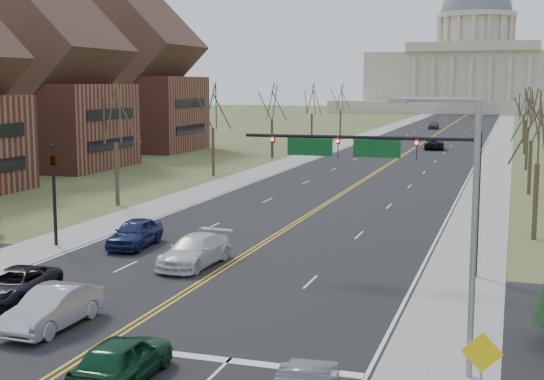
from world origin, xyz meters
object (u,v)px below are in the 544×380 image
Objects in this scene: signal_mast at (376,158)px; car_far_nb at (434,144)px; signal_left at (54,183)px; car_sb_outer_lead at (15,284)px; car_sb_inner_second at (195,251)px; car_nb_inner_lead at (122,359)px; warn_sign at (482,362)px; car_sb_inner_lead at (53,308)px; car_far_sb at (434,125)px; car_sb_outer_second at (135,233)px; street_light at (466,219)px.

signal_mast reaches higher than car_far_nb.
signal_left reaches higher than car_sb_outer_lead.
car_far_nb is at bearing 90.53° from car_sb_inner_second.
car_sb_inner_second reaches higher than car_nb_inner_lead.
warn_sign reaches higher than car_nb_inner_lead.
car_far_sb is (0.60, 138.64, 0.02)m from car_sb_inner_lead.
warn_sign is 0.59× the size of car_sb_outer_second.
car_far_sb is (4.63, 124.29, -0.00)m from car_sb_outer_second.
street_light is 1.85× the size of car_sb_inner_lead.
car_sb_inner_lead is 1.00× the size of car_sb_outer_second.
car_sb_outer_second is at bearing 143.34° from street_light.
car_nb_inner_lead is 6.63m from car_sb_inner_lead.
signal_left is 2.09× the size of warn_sign.
signal_left is 125.74m from car_far_sb.
warn_sign is 27.57m from car_sb_outer_second.
signal_mast is at bearing 111.41° from street_light.
street_light reaches higher than car_far_nb.
car_sb_inner_second is 6.12m from car_sb_outer_second.
car_sb_inner_second is 127.52m from car_far_sb.
car_sb_inner_lead is at bearing -88.84° from car_far_sb.
car_nb_inner_lead is 0.77× the size of car_far_nb.
car_far_sb is (-4.65, 142.68, 0.05)m from car_nb_inner_lead.
car_sb_inner_lead is 0.82× the size of car_far_nb.
car_sb_inner_lead is 14.90m from car_sb_outer_second.
car_sb_outer_lead is at bearing -93.29° from car_sb_outer_second.
car_sb_outer_second is 0.82× the size of car_far_nb.
signal_left is at bearing 171.61° from car_sb_inner_second.
street_light is at bearing 100.75° from warn_sign.
car_sb_outer_lead is 9.67m from car_sb_inner_second.
car_far_nb reaches higher than car_nb_inner_lead.
car_sb_outer_lead is 1.03× the size of car_far_sb.
car_sb_inner_second is at bearing -88.33° from car_far_sb.
signal_mast is at bearing 53.69° from car_sb_inner_lead.
car_sb_inner_lead is (-5.26, 4.04, 0.03)m from car_nb_inner_lead.
car_sb_inner_second is at bearing -36.04° from car_sb_outer_second.
signal_left is 11.88m from car_sb_outer_lead.
car_sb_outer_lead is at bearing 144.80° from car_sb_inner_lead.
street_light reaches higher than signal_mast.
car_nb_inner_lead is 142.75m from car_far_sb.
street_light is (24.24, -13.50, 1.51)m from signal_left.
car_far_nb is (14.49, 74.57, -2.88)m from signal_left.
car_far_nb and car_far_sb have the same top height.
warn_sign is 0.57× the size of car_sb_outer_lead.
street_light reaches higher than car_sb_inner_lead.
signal_left reaches higher than car_far_sb.
signal_mast is at bearing 17.36° from car_sb_inner_second.
car_far_nb is at bearing -91.14° from car_nb_inner_lead.
signal_left is 1.01× the size of car_far_nb.
street_light is 1.65× the size of car_sb_inner_second.
signal_mast is 15.14m from car_sb_outer_second.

